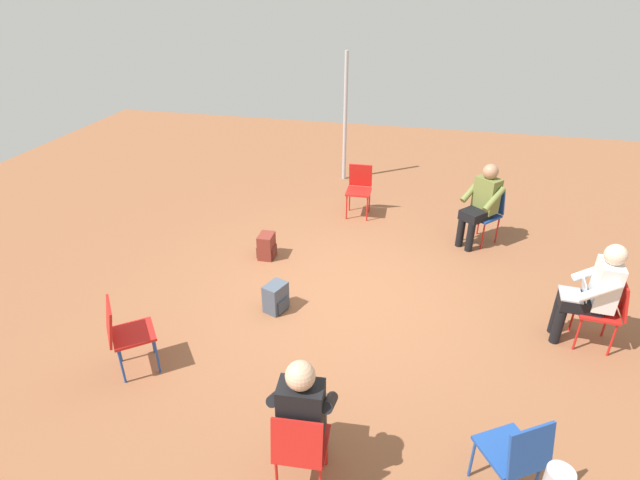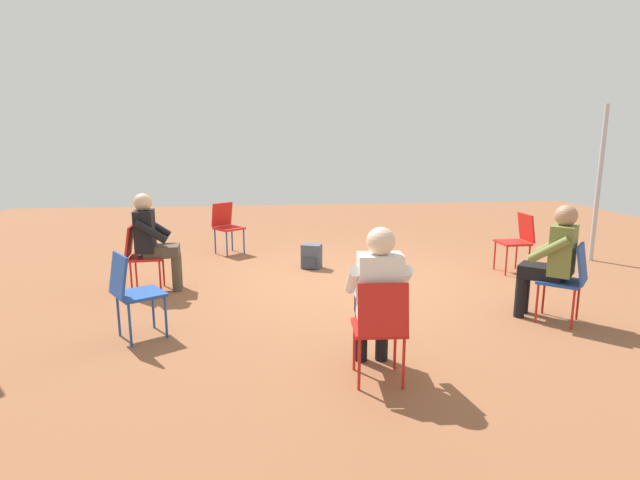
{
  "view_description": "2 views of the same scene",
  "coord_description": "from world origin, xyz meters",
  "px_view_note": "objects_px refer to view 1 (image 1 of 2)",
  "views": [
    {
      "loc": [
        -0.92,
        5.07,
        3.66
      ],
      "look_at": [
        0.34,
        -0.33,
        0.64
      ],
      "focal_mm": 28.0,
      "sensor_mm": 36.0,
      "label": 1
    },
    {
      "loc": [
        -6.47,
        1.04,
        1.89
      ],
      "look_at": [
        -0.14,
        0.34,
        0.6
      ],
      "focal_mm": 28.0,
      "sensor_mm": 36.0,
      "label": 2
    }
  ],
  "objects_px": {
    "person_with_laptop": "(594,289)",
    "person_in_olive": "(482,201)",
    "backpack_by_empty_chair": "(276,299)",
    "backpack_near_laptop_user": "(267,247)",
    "chair_southwest": "(487,211)",
    "chair_west": "(607,307)",
    "chair_north": "(300,445)",
    "chair_northwest": "(516,453)",
    "chair_northeast": "(125,331)",
    "chair_south": "(359,187)",
    "person_in_black": "(304,410)"
  },
  "relations": [
    {
      "from": "chair_southwest",
      "to": "backpack_by_empty_chair",
      "type": "xyz_separation_m",
      "value": [
        2.54,
        2.42,
        -0.34
      ]
    },
    {
      "from": "chair_southwest",
      "to": "backpack_by_empty_chair",
      "type": "distance_m",
      "value": 3.53
    },
    {
      "from": "chair_northeast",
      "to": "chair_southwest",
      "type": "relative_size",
      "value": 1.0
    },
    {
      "from": "person_with_laptop",
      "to": "person_in_olive",
      "type": "height_order",
      "value": "same"
    },
    {
      "from": "chair_southwest",
      "to": "person_with_laptop",
      "type": "distance_m",
      "value": 2.41
    },
    {
      "from": "person_with_laptop",
      "to": "backpack_by_empty_chair",
      "type": "relative_size",
      "value": 3.44
    },
    {
      "from": "chair_northeast",
      "to": "person_in_black",
      "type": "bearing_deg",
      "value": 31.32
    },
    {
      "from": "chair_north",
      "to": "chair_south",
      "type": "relative_size",
      "value": 1.0
    },
    {
      "from": "chair_north",
      "to": "chair_northeast",
      "type": "height_order",
      "value": "same"
    },
    {
      "from": "backpack_near_laptop_user",
      "to": "backpack_by_empty_chair",
      "type": "height_order",
      "value": "same"
    },
    {
      "from": "person_with_laptop",
      "to": "person_in_black",
      "type": "height_order",
      "value": "same"
    },
    {
      "from": "person_with_laptop",
      "to": "backpack_near_laptop_user",
      "type": "distance_m",
      "value": 4.13
    },
    {
      "from": "person_in_olive",
      "to": "person_in_black",
      "type": "xyz_separation_m",
      "value": [
        1.53,
        4.37,
        0.0
      ]
    },
    {
      "from": "chair_southwest",
      "to": "backpack_by_empty_chair",
      "type": "bearing_deg",
      "value": 84.6
    },
    {
      "from": "person_with_laptop",
      "to": "chair_northwest",
      "type": "bearing_deg",
      "value": 159.51
    },
    {
      "from": "chair_west",
      "to": "backpack_near_laptop_user",
      "type": "relative_size",
      "value": 2.36
    },
    {
      "from": "chair_north",
      "to": "chair_west",
      "type": "height_order",
      "value": "same"
    },
    {
      "from": "chair_northeast",
      "to": "chair_west",
      "type": "distance_m",
      "value": 5.01
    },
    {
      "from": "backpack_by_empty_chair",
      "to": "person_in_olive",
      "type": "bearing_deg",
      "value": -136.65
    },
    {
      "from": "chair_south",
      "to": "chair_southwest",
      "type": "height_order",
      "value": "same"
    },
    {
      "from": "chair_south",
      "to": "person_in_black",
      "type": "distance_m",
      "value": 5.01
    },
    {
      "from": "chair_north",
      "to": "chair_west",
      "type": "relative_size",
      "value": 1.0
    },
    {
      "from": "person_in_olive",
      "to": "person_in_black",
      "type": "bearing_deg",
      "value": 111.66
    },
    {
      "from": "chair_southwest",
      "to": "person_with_laptop",
      "type": "xyz_separation_m",
      "value": [
        -0.93,
        2.22,
        0.2
      ]
    },
    {
      "from": "chair_north",
      "to": "person_in_black",
      "type": "xyz_separation_m",
      "value": [
        0.01,
        -0.17,
        0.2
      ]
    },
    {
      "from": "chair_northeast",
      "to": "backpack_by_empty_chair",
      "type": "relative_size",
      "value": 2.36
    },
    {
      "from": "chair_northeast",
      "to": "backpack_by_empty_chair",
      "type": "height_order",
      "value": "chair_northeast"
    },
    {
      "from": "chair_south",
      "to": "backpack_by_empty_chair",
      "type": "bearing_deg",
      "value": 77.77
    },
    {
      "from": "chair_west",
      "to": "backpack_near_laptop_user",
      "type": "distance_m",
      "value": 4.28
    },
    {
      "from": "chair_northwest",
      "to": "person_with_laptop",
      "type": "bearing_deg",
      "value": 33.49
    },
    {
      "from": "chair_northeast",
      "to": "backpack_by_empty_chair",
      "type": "xyz_separation_m",
      "value": [
        -1.14,
        -1.32,
        -0.34
      ]
    },
    {
      "from": "chair_north",
      "to": "chair_southwest",
      "type": "distance_m",
      "value": 4.93
    },
    {
      "from": "chair_north",
      "to": "chair_northeast",
      "type": "bearing_deg",
      "value": 151.76
    },
    {
      "from": "chair_northwest",
      "to": "backpack_by_empty_chair",
      "type": "relative_size",
      "value": 2.36
    },
    {
      "from": "chair_west",
      "to": "person_with_laptop",
      "type": "xyz_separation_m",
      "value": [
        0.17,
        -0.01,
        0.2
      ]
    },
    {
      "from": "chair_northwest",
      "to": "person_in_black",
      "type": "distance_m",
      "value": 1.62
    },
    {
      "from": "chair_northwest",
      "to": "chair_southwest",
      "type": "bearing_deg",
      "value": 57.28
    },
    {
      "from": "chair_south",
      "to": "person_with_laptop",
      "type": "xyz_separation_m",
      "value": [
        -2.93,
        2.72,
        0.2
      ]
    },
    {
      "from": "person_with_laptop",
      "to": "backpack_near_laptop_user",
      "type": "relative_size",
      "value": 3.44
    },
    {
      "from": "person_in_black",
      "to": "backpack_near_laptop_user",
      "type": "xyz_separation_m",
      "value": [
        1.41,
        -3.25,
        -0.54
      ]
    },
    {
      "from": "chair_south",
      "to": "chair_northwest",
      "type": "bearing_deg",
      "value": 110.19
    },
    {
      "from": "chair_north",
      "to": "person_in_olive",
      "type": "xyz_separation_m",
      "value": [
        -1.52,
        -4.53,
        0.2
      ]
    },
    {
      "from": "chair_west",
      "to": "backpack_by_empty_chair",
      "type": "relative_size",
      "value": 2.36
    },
    {
      "from": "person_in_olive",
      "to": "backpack_by_empty_chair",
      "type": "height_order",
      "value": "person_in_olive"
    },
    {
      "from": "chair_southwest",
      "to": "chair_northwest",
      "type": "bearing_deg",
      "value": 130.43
    },
    {
      "from": "person_in_black",
      "to": "person_with_laptop",
      "type": "bearing_deg",
      "value": 37.28
    },
    {
      "from": "chair_north",
      "to": "chair_northeast",
      "type": "relative_size",
      "value": 1.0
    },
    {
      "from": "chair_west",
      "to": "person_in_olive",
      "type": "distance_m",
      "value": 2.43
    },
    {
      "from": "chair_north",
      "to": "backpack_by_empty_chair",
      "type": "bearing_deg",
      "value": 107.96
    },
    {
      "from": "backpack_near_laptop_user",
      "to": "chair_northeast",
      "type": "bearing_deg",
      "value": 75.95
    }
  ]
}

